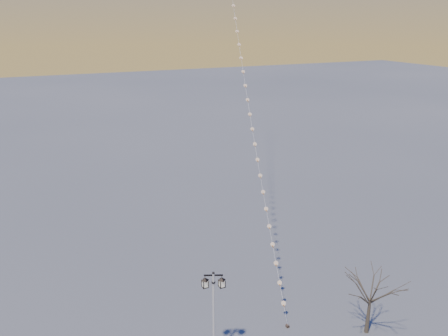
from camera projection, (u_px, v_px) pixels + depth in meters
street_lamp at (214, 310)px, 24.86m from camera, size 1.32×0.84×5.49m
bare_tree at (371, 291)px, 26.76m from camera, size 2.59×2.59×4.29m
kite_train at (238, 12)px, 39.70m from camera, size 11.04×36.61×38.38m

